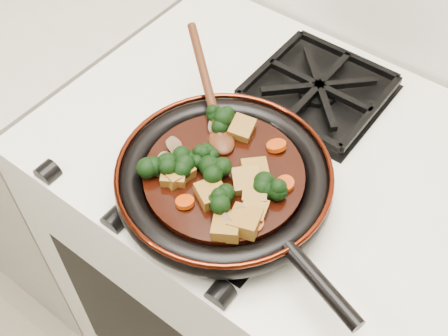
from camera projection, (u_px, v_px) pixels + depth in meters
The scene contains 32 objects.
stove at pixel (261, 269), 1.30m from camera, with size 0.76×0.60×0.90m, color white.
burner_grate_front at pixel (224, 190), 0.87m from camera, with size 0.23×0.23×0.03m, color black, non-canonical shape.
burner_grate_back at pixel (318, 90), 1.01m from camera, with size 0.23×0.23×0.03m, color black, non-canonical shape.
skillet at pixel (225, 180), 0.84m from camera, with size 0.44×0.33×0.05m.
braising_sauce at pixel (224, 177), 0.84m from camera, with size 0.24×0.24×0.02m, color black.
tofu_cube_0 at pixel (226, 227), 0.76m from camera, with size 0.04×0.04×0.02m, color olive.
tofu_cube_1 at pixel (255, 193), 0.80m from camera, with size 0.04×0.03×0.02m, color olive.
tofu_cube_2 at pixel (175, 171), 0.82m from camera, with size 0.04×0.05×0.02m, color olive.
tofu_cube_3 at pixel (211, 194), 0.80m from camera, with size 0.04×0.04×0.02m, color olive.
tofu_cube_4 at pixel (174, 174), 0.82m from camera, with size 0.04×0.04×0.02m, color olive.
tofu_cube_5 at pixel (255, 170), 0.83m from camera, with size 0.04×0.03×0.02m, color olive.
tofu_cube_6 at pixel (242, 129), 0.88m from camera, with size 0.04×0.03×0.02m, color olive.
tofu_cube_7 at pixel (248, 181), 0.81m from camera, with size 0.04×0.04×0.02m, color olive.
tofu_cube_8 at pixel (254, 210), 0.78m from camera, with size 0.03×0.03×0.02m, color olive.
tofu_cube_9 at pixel (245, 221), 0.77m from camera, with size 0.04×0.04×0.02m, color olive.
broccoli_floret_0 at pixel (200, 157), 0.84m from camera, with size 0.05×0.05×0.05m, color black, non-canonical shape.
broccoli_floret_1 at pixel (218, 120), 0.88m from camera, with size 0.06×0.06×0.06m, color black, non-canonical shape.
broccoli_floret_2 at pixel (225, 203), 0.79m from camera, with size 0.06×0.06×0.05m, color black, non-canonical shape.
broccoli_floret_3 at pixel (270, 189), 0.80m from camera, with size 0.06×0.06×0.05m, color black, non-canonical shape.
broccoli_floret_4 at pixel (214, 172), 0.82m from camera, with size 0.06×0.06×0.05m, color black, non-canonical shape.
broccoli_floret_5 at pixel (183, 167), 0.83m from camera, with size 0.06×0.06×0.05m, color black, non-canonical shape.
broccoli_floret_6 at pixel (159, 169), 0.82m from camera, with size 0.06×0.06×0.05m, color black, non-canonical shape.
carrot_coin_0 at pixel (276, 146), 0.86m from camera, with size 0.03×0.03×0.01m, color #AD3304.
carrot_coin_1 at pixel (253, 222), 0.77m from camera, with size 0.03×0.03×0.01m, color #AD3304.
carrot_coin_2 at pixel (185, 202), 0.79m from camera, with size 0.03×0.03×0.01m, color #AD3304.
carrot_coin_3 at pixel (285, 184), 0.81m from camera, with size 0.03×0.03×0.01m, color #AD3304.
mushroom_slice_0 at pixel (232, 219), 0.77m from camera, with size 0.04×0.04×0.01m, color #7B5F47.
mushroom_slice_1 at pixel (241, 217), 0.78m from camera, with size 0.03×0.03×0.01m, color #7B5F47.
mushroom_slice_2 at pixel (175, 146), 0.86m from camera, with size 0.03×0.03×0.01m, color #7B5F47.
mushroom_slice_3 at pixel (166, 162), 0.84m from camera, with size 0.03×0.03×0.01m, color #7B5F47.
mushroom_slice_4 at pixel (219, 126), 0.88m from camera, with size 0.04×0.04×0.01m, color #7B5F47.
wooden_spoon at pixel (213, 107), 0.89m from camera, with size 0.13×0.11×0.22m.
Camera 1 is at (0.31, 1.14, 1.62)m, focal length 45.00 mm.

